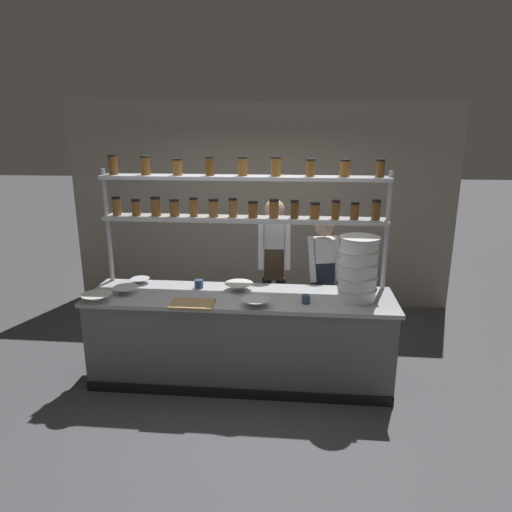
% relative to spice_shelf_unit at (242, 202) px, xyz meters
% --- Properties ---
extents(ground_plane, '(40.00, 40.00, 0.00)m').
position_rel_spice_shelf_unit_xyz_m(ground_plane, '(0.02, -0.33, -1.79)').
color(ground_plane, '#4C4C51').
extents(back_wall, '(5.43, 0.12, 2.86)m').
position_rel_spice_shelf_unit_xyz_m(back_wall, '(0.02, 1.91, -0.36)').
color(back_wall, '#9E9384').
rests_on(back_wall, ground_plane).
extents(prep_counter, '(3.03, 0.76, 0.92)m').
position_rel_spice_shelf_unit_xyz_m(prep_counter, '(0.02, -0.33, -1.33)').
color(prep_counter, slate).
rests_on(prep_counter, ground_plane).
extents(spice_shelf_unit, '(2.91, 0.28, 2.25)m').
position_rel_spice_shelf_unit_xyz_m(spice_shelf_unit, '(0.00, 0.00, 0.00)').
color(spice_shelf_unit, '#B7BABF').
rests_on(spice_shelf_unit, ground_plane).
extents(chef_left, '(0.38, 0.31, 1.76)m').
position_rel_spice_shelf_unit_xyz_m(chef_left, '(0.31, 0.44, -0.76)').
color(chef_left, black).
rests_on(chef_left, ground_plane).
extents(chef_center, '(0.41, 0.33, 1.57)m').
position_rel_spice_shelf_unit_xyz_m(chef_center, '(0.86, 0.39, -0.90)').
color(chef_center, black).
rests_on(chef_center, ground_plane).
extents(container_stack, '(0.37, 0.37, 0.62)m').
position_rel_spice_shelf_unit_xyz_m(container_stack, '(1.14, -0.35, -0.56)').
color(container_stack, white).
rests_on(container_stack, prep_counter).
extents(cutting_board, '(0.40, 0.26, 0.02)m').
position_rel_spice_shelf_unit_xyz_m(cutting_board, '(-0.39, -0.64, -0.86)').
color(cutting_board, '#A88456').
rests_on(cutting_board, prep_counter).
extents(prep_bowl_near_left, '(0.29, 0.29, 0.08)m').
position_rel_spice_shelf_unit_xyz_m(prep_bowl_near_left, '(-1.31, -0.63, -0.83)').
color(prep_bowl_near_left, silver).
rests_on(prep_bowl_near_left, prep_counter).
extents(prep_bowl_center_front, '(0.25, 0.25, 0.07)m').
position_rel_spice_shelf_unit_xyz_m(prep_bowl_center_front, '(-1.12, -0.39, -0.84)').
color(prep_bowl_center_front, silver).
rests_on(prep_bowl_center_front, prep_counter).
extents(prep_bowl_center_back, '(0.29, 0.29, 0.08)m').
position_rel_spice_shelf_unit_xyz_m(prep_bowl_center_back, '(-0.01, -0.19, -0.83)').
color(prep_bowl_center_back, silver).
rests_on(prep_bowl_center_back, prep_counter).
extents(prep_bowl_near_right, '(0.26, 0.26, 0.07)m').
position_rel_spice_shelf_unit_xyz_m(prep_bowl_near_right, '(0.20, -0.61, -0.83)').
color(prep_bowl_near_right, silver).
rests_on(prep_bowl_near_right, prep_counter).
extents(prep_bowl_far_left, '(0.20, 0.20, 0.06)m').
position_rel_spice_shelf_unit_xyz_m(prep_bowl_far_left, '(-1.08, -0.07, -0.84)').
color(prep_bowl_far_left, silver).
rests_on(prep_bowl_far_left, prep_counter).
extents(serving_cup_front, '(0.08, 0.08, 0.08)m').
position_rel_spice_shelf_unit_xyz_m(serving_cup_front, '(0.66, -0.49, -0.83)').
color(serving_cup_front, '#334C70').
rests_on(serving_cup_front, prep_counter).
extents(serving_cup_by_board, '(0.09, 0.09, 0.08)m').
position_rel_spice_shelf_unit_xyz_m(serving_cup_by_board, '(-0.43, -0.15, -0.83)').
color(serving_cup_by_board, '#334C70').
rests_on(serving_cup_by_board, prep_counter).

